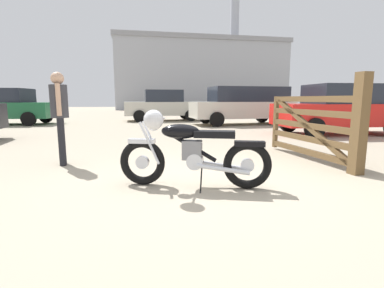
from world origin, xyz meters
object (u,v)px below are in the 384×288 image
at_px(bystander, 59,109).
at_px(white_estate_far, 7,107).
at_px(timber_gate, 319,125).
at_px(red_hatchback_near, 244,104).
at_px(dark_sedan_left, 164,105).
at_px(pale_sedan_back, 339,110).
at_px(vintage_motorcycle, 189,152).

bearing_deg(bystander, white_estate_far, 104.28).
relative_size(timber_gate, red_hatchback_near, 0.52).
relative_size(bystander, white_estate_far, 0.39).
distance_m(timber_gate, bystander, 4.75).
relative_size(white_estate_far, dark_sedan_left, 0.98).
height_order(bystander, dark_sedan_left, dark_sedan_left).
distance_m(bystander, pale_sedan_back, 8.62).
relative_size(pale_sedan_back, white_estate_far, 1.00).
height_order(vintage_motorcycle, timber_gate, timber_gate).
relative_size(bystander, dark_sedan_left, 0.38).
bearing_deg(pale_sedan_back, timber_gate, -128.51).
xyz_separation_m(white_estate_far, red_hatchback_near, (11.03, -1.04, 0.10)).
bearing_deg(white_estate_far, pale_sedan_back, -18.86).
height_order(vintage_motorcycle, dark_sedan_left, dark_sedan_left).
bearing_deg(red_hatchback_near, dark_sedan_left, -44.01).
bearing_deg(vintage_motorcycle, white_estate_far, -40.98).
xyz_separation_m(bystander, red_hatchback_near, (5.59, 7.84, -0.08)).
xyz_separation_m(timber_gate, bystander, (-4.74, 0.25, 0.32)).
distance_m(vintage_motorcycle, white_estate_far, 12.94).
distance_m(white_estate_far, dark_sedan_left, 7.48).
height_order(timber_gate, bystander, bystander).
xyz_separation_m(timber_gate, pale_sedan_back, (3.00, 4.07, 0.13)).
bearing_deg(white_estate_far, timber_gate, -39.73).
xyz_separation_m(dark_sedan_left, red_hatchback_near, (3.75, -2.77, 0.10)).
bearing_deg(dark_sedan_left, pale_sedan_back, 124.94).
bearing_deg(timber_gate, red_hatchback_near, -15.66).
relative_size(timber_gate, pale_sedan_back, 0.59).
xyz_separation_m(vintage_motorcycle, white_estate_far, (-7.63, 10.44, 0.34)).
height_order(timber_gate, dark_sedan_left, dark_sedan_left).
bearing_deg(white_estate_far, vintage_motorcycle, -51.66).
relative_size(vintage_motorcycle, pale_sedan_back, 0.48).
height_order(vintage_motorcycle, pale_sedan_back, pale_sedan_back).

